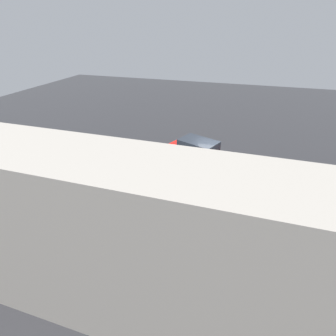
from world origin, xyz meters
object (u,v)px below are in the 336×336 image
Objects in this scene: moving_hatchback at (195,154)px; pedestrian at (123,175)px; fire_hydrant at (138,185)px; sign_post at (140,177)px.

pedestrian is at bearing 43.25° from moving_hatchback.
fire_hydrant is at bearing 166.10° from pedestrian.
moving_hatchback reaches higher than pedestrian.
fire_hydrant is 0.33× the size of sign_post.
moving_hatchback is at bearing -112.43° from sign_post.
sign_post is at bearing 121.89° from fire_hydrant.
sign_post is at bearing 67.57° from moving_hatchback.
pedestrian is 2.26m from sign_post.
sign_post is (-1.64, 1.27, 0.90)m from pedestrian.
pedestrian reaches higher than fire_hydrant.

